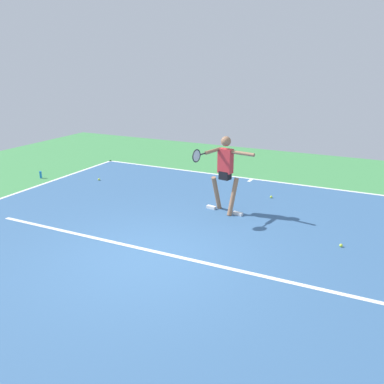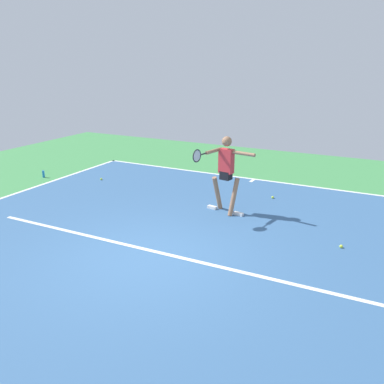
{
  "view_description": "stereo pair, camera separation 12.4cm",
  "coord_description": "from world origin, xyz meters",
  "px_view_note": "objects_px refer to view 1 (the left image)",
  "views": [
    {
      "loc": [
        -3.81,
        5.96,
        3.54
      ],
      "look_at": [
        -0.16,
        -1.46,
        0.9
      ],
      "focal_mm": 38.91,
      "sensor_mm": 36.0,
      "label": 1
    },
    {
      "loc": [
        -3.92,
        5.9,
        3.54
      ],
      "look_at": [
        -0.16,
        -1.46,
        0.9
      ],
      "focal_mm": 38.91,
      "sensor_mm": 36.0,
      "label": 2
    }
  ],
  "objects_px": {
    "water_bottle": "(41,175)",
    "tennis_ball_by_sideline": "(341,245)",
    "tennis_ball_near_service_line": "(99,179)",
    "tennis_player": "(225,169)",
    "tennis_ball_near_player": "(271,197)"
  },
  "relations": [
    {
      "from": "tennis_player",
      "to": "tennis_ball_near_service_line",
      "type": "distance_m",
      "value": 4.69
    },
    {
      "from": "tennis_ball_by_sideline",
      "to": "water_bottle",
      "type": "xyz_separation_m",
      "value": [
        9.1,
        -1.1,
        0.08
      ]
    },
    {
      "from": "tennis_player",
      "to": "tennis_ball_near_player",
      "type": "relative_size",
      "value": 28.35
    },
    {
      "from": "water_bottle",
      "to": "tennis_ball_by_sideline",
      "type": "bearing_deg",
      "value": 173.12
    },
    {
      "from": "tennis_ball_by_sideline",
      "to": "tennis_ball_near_player",
      "type": "relative_size",
      "value": 1.0
    },
    {
      "from": "tennis_ball_near_service_line",
      "to": "water_bottle",
      "type": "bearing_deg",
      "value": 18.14
    },
    {
      "from": "tennis_ball_by_sideline",
      "to": "water_bottle",
      "type": "bearing_deg",
      "value": -6.88
    },
    {
      "from": "tennis_ball_near_service_line",
      "to": "water_bottle",
      "type": "height_order",
      "value": "water_bottle"
    },
    {
      "from": "tennis_player",
      "to": "tennis_ball_by_sideline",
      "type": "xyz_separation_m",
      "value": [
        -2.82,
        0.8,
        -1.05
      ]
    },
    {
      "from": "tennis_ball_near_service_line",
      "to": "water_bottle",
      "type": "relative_size",
      "value": 0.3
    },
    {
      "from": "tennis_ball_near_service_line",
      "to": "tennis_player",
      "type": "bearing_deg",
      "value": 168.77
    },
    {
      "from": "tennis_ball_by_sideline",
      "to": "tennis_ball_near_player",
      "type": "bearing_deg",
      "value": -48.49
    },
    {
      "from": "tennis_player",
      "to": "tennis_ball_by_sideline",
      "type": "distance_m",
      "value": 3.12
    },
    {
      "from": "tennis_ball_near_service_line",
      "to": "tennis_ball_by_sideline",
      "type": "height_order",
      "value": "same"
    },
    {
      "from": "tennis_ball_near_service_line",
      "to": "tennis_ball_by_sideline",
      "type": "bearing_deg",
      "value": 166.99
    }
  ]
}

